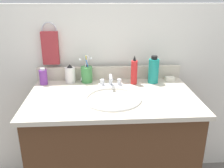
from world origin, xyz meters
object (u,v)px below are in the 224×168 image
object	(u,v)px
cup_green	(87,74)
faucet	(111,83)
bottle_spray_red	(134,72)
bottle_mouthwash_teal	(154,70)
bottle_lotion_white	(70,74)
soap_bar	(170,79)
bottle_cream_purple	(43,77)
hand_towel	(50,48)

from	to	relation	value
cup_green	faucet	bearing A→B (deg)	-32.07
bottle_spray_red	bottle_mouthwash_teal	size ratio (longest dim) A/B	1.05
faucet	bottle_lotion_white	xyz separation A→B (m)	(-0.27, 0.10, 0.03)
soap_bar	bottle_cream_purple	bearing A→B (deg)	-178.35
bottle_lotion_white	bottle_spray_red	bearing A→B (deg)	-7.49
cup_green	soap_bar	world-z (taller)	cup_green
hand_towel	bottle_spray_red	xyz separation A→B (m)	(0.55, -0.13, -0.14)
soap_bar	cup_green	bearing A→B (deg)	179.82
faucet	bottle_lotion_white	distance (m)	0.29
hand_towel	bottle_mouthwash_teal	bearing A→B (deg)	-9.12
bottle_lotion_white	bottle_cream_purple	world-z (taller)	bottle_lotion_white
hand_towel	cup_green	distance (m)	0.30
bottle_lotion_white	bottle_mouthwash_teal	world-z (taller)	bottle_mouthwash_teal
bottle_mouthwash_teal	cup_green	size ratio (longest dim) A/B	1.01
bottle_lotion_white	soap_bar	distance (m)	0.68
bottle_cream_purple	bottle_mouthwash_teal	bearing A→B (deg)	-0.88
faucet	bottle_mouthwash_teal	distance (m)	0.30
faucet	bottle_cream_purple	bearing A→B (deg)	170.74
hand_towel	bottle_spray_red	bearing A→B (deg)	-12.79
faucet	bottle_spray_red	distance (m)	0.17
bottle_mouthwash_teal	cup_green	distance (m)	0.45
bottle_spray_red	bottle_mouthwash_teal	distance (m)	0.13
bottle_spray_red	cup_green	world-z (taller)	bottle_spray_red
hand_towel	cup_green	xyz separation A→B (m)	(0.24, -0.07, -0.16)
bottle_spray_red	bottle_cream_purple	bearing A→B (deg)	177.43
bottle_lotion_white	bottle_cream_purple	distance (m)	0.18
faucet	bottle_cream_purple	size ratio (longest dim) A/B	1.42
bottle_spray_red	soap_bar	xyz separation A→B (m)	(0.26, 0.05, -0.07)
cup_green	bottle_cream_purple	bearing A→B (deg)	-174.66
bottle_mouthwash_teal	cup_green	world-z (taller)	bottle_mouthwash_teal
bottle_cream_purple	soap_bar	size ratio (longest dim) A/B	1.76
hand_towel	faucet	world-z (taller)	hand_towel
bottle_cream_purple	cup_green	size ratio (longest dim) A/B	0.62
bottle_mouthwash_teal	cup_green	xyz separation A→B (m)	(-0.44, 0.04, -0.03)
bottle_mouthwash_teal	bottle_cream_purple	xyz separation A→B (m)	(-0.73, 0.01, -0.03)
bottle_lotion_white	cup_green	size ratio (longest dim) A/B	0.69
bottle_lotion_white	bottle_mouthwash_teal	xyz separation A→B (m)	(0.55, -0.04, 0.03)
bottle_spray_red	cup_green	size ratio (longest dim) A/B	1.06
cup_green	hand_towel	bearing A→B (deg)	163.23
faucet	soap_bar	distance (m)	0.43
hand_towel	soap_bar	bearing A→B (deg)	-5.21
bottle_lotion_white	soap_bar	bearing A→B (deg)	-0.35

